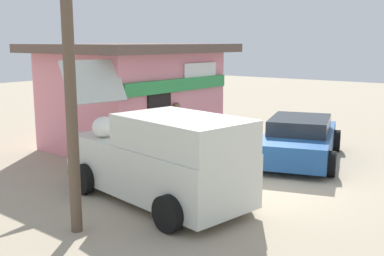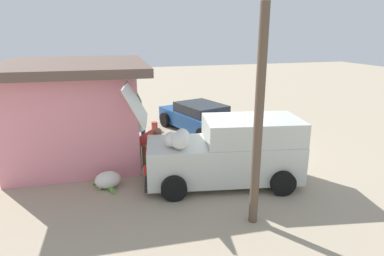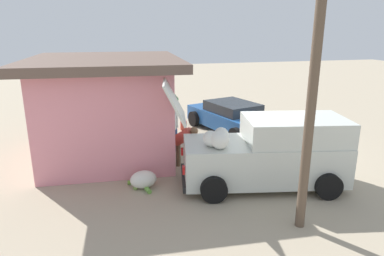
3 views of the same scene
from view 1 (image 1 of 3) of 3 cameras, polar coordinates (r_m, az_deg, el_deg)
The scene contains 9 objects.
ground_plane at distance 11.39m, azimuth 8.05°, elevation -6.62°, with size 60.00×60.00×0.00m, color tan.
storefront_bar at distance 14.92m, azimuth -7.34°, elevation 4.08°, with size 5.61×4.98×3.26m.
delivery_van at distance 9.73m, azimuth -3.76°, elevation -3.69°, with size 2.68×5.02×2.90m.
parked_sedan at distance 13.64m, azimuth 12.96°, elevation -1.35°, with size 4.69×3.13×1.22m.
vendor_standing at distance 13.44m, azimuth -1.90°, elevation 0.25°, with size 0.44×0.54×1.63m.
customer_bending at distance 12.25m, azimuth -6.15°, elevation -1.11°, with size 0.76×0.78×1.39m.
unloaded_banana_pile at distance 12.66m, azimuth -13.57°, elevation -4.00°, with size 0.80×0.82×0.47m.
paint_bucket at distance 15.14m, azimuth 7.18°, elevation -1.54°, with size 0.27×0.27×0.39m, color #BF3F33.
utility_pole at distance 8.19m, azimuth -14.57°, elevation 3.60°, with size 0.20×0.20×4.79m, color brown.
Camera 1 is at (-9.59, -5.15, 3.33)m, focal length 43.70 mm.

